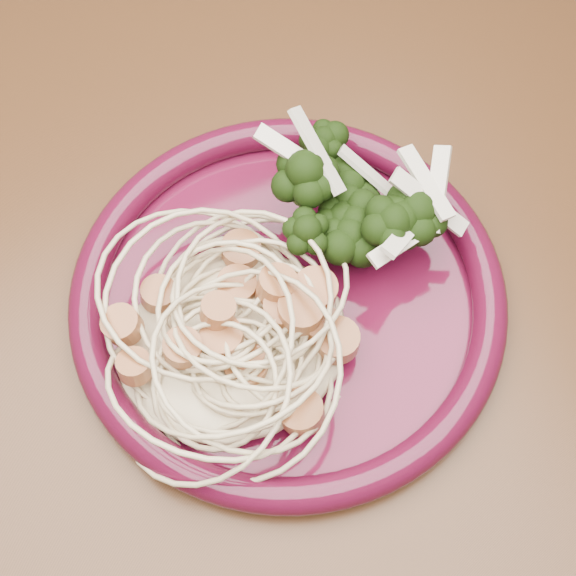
{
  "coord_description": "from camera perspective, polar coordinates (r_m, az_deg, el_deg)",
  "views": [
    {
      "loc": [
        -0.17,
        -0.2,
        1.2
      ],
      "look_at": [
        -0.07,
        0.01,
        0.77
      ],
      "focal_mm": 50.0,
      "sensor_mm": 36.0,
      "label": 1
    }
  ],
  "objects": [
    {
      "name": "broccoli_pile",
      "position": [
        0.5,
        4.58,
        4.65
      ],
      "size": [
        0.13,
        0.16,
        0.05
      ],
      "primitive_type": "ellipsoid",
      "rotation": [
        0.0,
        0.0,
        0.36
      ],
      "color": "black",
      "rests_on": "dinner_plate"
    },
    {
      "name": "spaghetti_pile",
      "position": [
        0.47,
        -3.97,
        -3.47
      ],
      "size": [
        0.18,
        0.17,
        0.03
      ],
      "primitive_type": "ellipsoid",
      "rotation": [
        0.0,
        0.0,
        0.36
      ],
      "color": "#CCB98F",
      "rests_on": "dinner_plate"
    },
    {
      "name": "dining_table",
      "position": [
        0.61,
        6.63,
        -3.07
      ],
      "size": [
        1.2,
        0.8,
        0.75
      ],
      "color": "#472814",
      "rests_on": "ground"
    },
    {
      "name": "dinner_plate",
      "position": [
        0.5,
        0.0,
        -0.54
      ],
      "size": [
        0.35,
        0.35,
        0.02
      ],
      "rotation": [
        0.0,
        0.0,
        0.36
      ],
      "color": "#470A20",
      "rests_on": "dining_table"
    },
    {
      "name": "scallop_cluster",
      "position": [
        0.44,
        -4.26,
        -1.48
      ],
      "size": [
        0.16,
        0.16,
        0.04
      ],
      "primitive_type": null,
      "rotation": [
        0.0,
        0.0,
        0.36
      ],
      "color": "#A76639",
      "rests_on": "spaghetti_pile"
    },
    {
      "name": "onion_garnish",
      "position": [
        0.47,
        4.84,
        6.59
      ],
      "size": [
        0.09,
        0.1,
        0.05
      ],
      "primitive_type": null,
      "rotation": [
        0.0,
        0.0,
        0.36
      ],
      "color": "beige",
      "rests_on": "broccoli_pile"
    }
  ]
}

